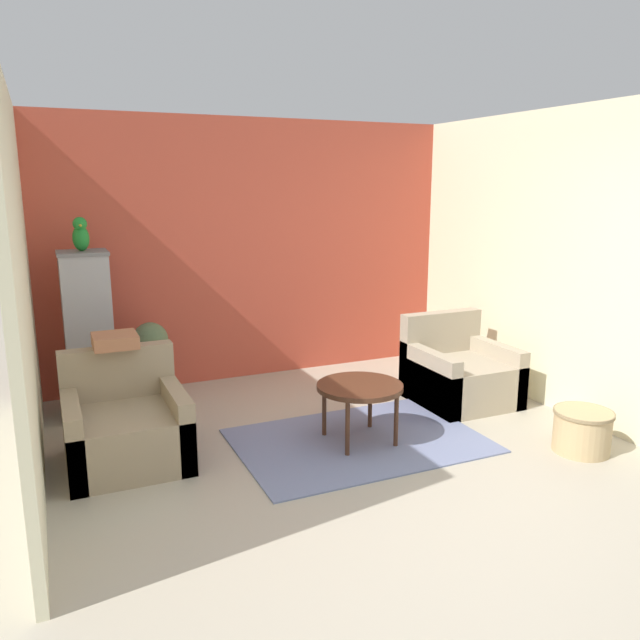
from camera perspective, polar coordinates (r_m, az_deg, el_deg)
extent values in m
plane|color=#B2A893|center=(4.10, 10.00, -17.75)|extent=(20.00, 20.00, 0.00)
cube|color=#C64C38|center=(6.63, -6.02, 6.32)|extent=(4.44, 0.06, 2.70)
cube|color=beige|center=(4.63, -25.65, 2.50)|extent=(0.06, 3.33, 2.70)
cube|color=beige|center=(6.27, 18.71, 5.38)|extent=(0.06, 3.33, 2.70)
cube|color=slate|center=(5.15, 3.59, -10.94)|extent=(1.96, 1.35, 0.01)
cylinder|color=#472819|center=(4.99, 3.66, -6.10)|extent=(0.69, 0.69, 0.04)
cylinder|color=#472819|center=(4.80, 2.53, -9.92)|extent=(0.04, 0.04, 0.45)
cylinder|color=#472819|center=(5.00, 6.98, -9.10)|extent=(0.04, 0.04, 0.45)
cylinder|color=#472819|center=(5.16, 0.39, -8.28)|extent=(0.04, 0.04, 0.45)
cylinder|color=#472819|center=(5.34, 4.60, -7.59)|extent=(0.04, 0.04, 0.45)
cube|color=#9E896B|center=(4.91, -17.24, -10.22)|extent=(0.86, 0.86, 0.41)
cube|color=#9E896B|center=(5.12, -18.04, -4.53)|extent=(0.86, 0.14, 0.40)
cube|color=#9E896B|center=(4.87, -21.65, -9.88)|extent=(0.12, 0.86, 0.55)
cube|color=#9E896B|center=(4.93, -13.01, -8.98)|extent=(0.12, 0.86, 0.55)
cube|color=tan|center=(6.09, 12.78, -5.51)|extent=(0.86, 0.86, 0.41)
cube|color=tan|center=(6.26, 10.99, -1.08)|extent=(0.86, 0.14, 0.40)
cube|color=tan|center=(5.86, 9.91, -5.36)|extent=(0.12, 0.86, 0.55)
cube|color=tan|center=(6.29, 15.51, -4.41)|extent=(0.12, 0.86, 0.55)
cube|color=slate|center=(6.12, -19.90, -7.44)|extent=(0.52, 0.52, 0.09)
cube|color=#A8A8AD|center=(5.92, -20.41, -0.86)|extent=(0.40, 0.40, 1.35)
cube|color=slate|center=(5.81, -20.92, 5.76)|extent=(0.42, 0.42, 0.03)
ellipsoid|color=#1E842D|center=(5.80, -21.02, 7.00)|extent=(0.14, 0.17, 0.22)
sphere|color=#1E842D|center=(5.77, -21.10, 8.21)|extent=(0.12, 0.12, 0.12)
cone|color=gold|center=(5.72, -21.06, 8.09)|extent=(0.05, 0.05, 0.05)
cone|color=#1E842D|center=(5.88, -21.05, 6.84)|extent=(0.07, 0.14, 0.19)
cylinder|color=beige|center=(6.24, -14.99, -6.13)|extent=(0.21, 0.21, 0.21)
cylinder|color=brown|center=(6.17, -15.12, -4.02)|extent=(0.03, 0.03, 0.27)
sphere|color=#566B47|center=(6.10, -15.25, -1.76)|extent=(0.33, 0.33, 0.33)
sphere|color=#566B47|center=(6.14, -16.11, -2.30)|extent=(0.20, 0.20, 0.20)
sphere|color=#566B47|center=(6.10, -14.42, -2.12)|extent=(0.18, 0.18, 0.18)
cylinder|color=tan|center=(5.31, 22.84, -9.35)|extent=(0.43, 0.43, 0.33)
cylinder|color=#957E57|center=(5.26, 22.99, -7.79)|extent=(0.45, 0.45, 0.02)
cube|color=#B2704C|center=(5.05, -18.23, -1.79)|extent=(0.33, 0.33, 0.10)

